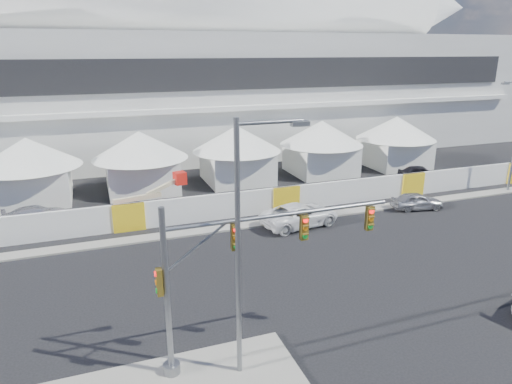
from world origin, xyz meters
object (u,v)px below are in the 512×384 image
object	(u,v)px
sedan_silver	(417,201)
lot_car_b	(420,173)
streetlight_median	(245,235)
lot_car_c	(36,215)
pickup_curb	(300,215)
boom_lift	(132,212)
traffic_mast	(222,275)

from	to	relation	value
sedan_silver	lot_car_b	bearing A→B (deg)	-29.34
sedan_silver	streetlight_median	distance (m)	23.99
lot_car_b	streetlight_median	bearing A→B (deg)	146.83
lot_car_c	streetlight_median	distance (m)	23.28
lot_car_b	sedan_silver	bearing A→B (deg)	156.82
pickup_curb	boom_lift	distance (m)	12.23
pickup_curb	streetlight_median	distance (m)	16.99
pickup_curb	traffic_mast	xyz separation A→B (m)	(-9.45, -12.90, 3.20)
streetlight_median	boom_lift	bearing A→B (deg)	98.31
sedan_silver	streetlight_median	world-z (taller)	streetlight_median
sedan_silver	traffic_mast	world-z (taller)	traffic_mast
sedan_silver	lot_car_b	xyz separation A→B (m)	(5.92, 6.93, 0.04)
boom_lift	streetlight_median	bearing A→B (deg)	-93.03
traffic_mast	sedan_silver	bearing A→B (deg)	33.15
lot_car_b	streetlight_median	distance (m)	32.75
sedan_silver	traffic_mast	size ratio (longest dim) A/B	0.42
boom_lift	pickup_curb	bearing A→B (deg)	-32.61
sedan_silver	lot_car_c	xyz separation A→B (m)	(-28.32, 7.05, -0.04)
sedan_silver	pickup_curb	size ratio (longest dim) A/B	0.69
traffic_mast	boom_lift	world-z (taller)	traffic_mast
pickup_curb	streetlight_median	bearing A→B (deg)	138.06
lot_car_c	streetlight_median	world-z (taller)	streetlight_median
streetlight_median	lot_car_c	bearing A→B (deg)	114.17
traffic_mast	lot_car_c	bearing A→B (deg)	113.31
lot_car_c	streetlight_median	bearing A→B (deg)	-167.22
sedan_silver	traffic_mast	distance (m)	23.80
boom_lift	lot_car_c	bearing A→B (deg)	147.24
lot_car_c	boom_lift	bearing A→B (deg)	-122.81
sedan_silver	lot_car_c	size ratio (longest dim) A/B	0.91
streetlight_median	boom_lift	xyz separation A→B (m)	(-2.64, 18.09, -4.96)
sedan_silver	boom_lift	size ratio (longest dim) A/B	0.60
lot_car_b	streetlight_median	world-z (taller)	streetlight_median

